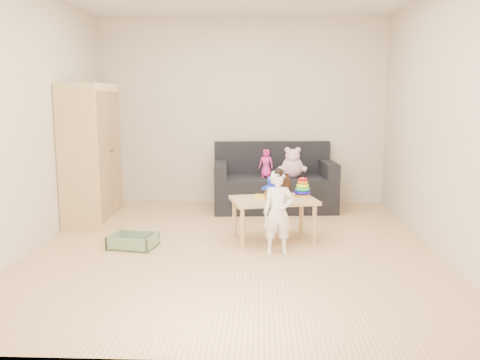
{
  "coord_description": "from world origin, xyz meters",
  "views": [
    {
      "loc": [
        0.27,
        -4.97,
        1.52
      ],
      "look_at": [
        0.05,
        0.25,
        0.65
      ],
      "focal_mm": 38.0,
      "sensor_mm": 36.0,
      "label": 1
    }
  ],
  "objects_px": {
    "sofa": "(274,193)",
    "toddler": "(278,213)",
    "wardrobe": "(91,154)",
    "play_table": "(273,220)"
  },
  "relations": [
    {
      "from": "wardrobe",
      "to": "sofa",
      "type": "distance_m",
      "value": 2.42
    },
    {
      "from": "sofa",
      "to": "toddler",
      "type": "height_order",
      "value": "toddler"
    },
    {
      "from": "wardrobe",
      "to": "play_table",
      "type": "height_order",
      "value": "wardrobe"
    },
    {
      "from": "sofa",
      "to": "toddler",
      "type": "bearing_deg",
      "value": -95.01
    },
    {
      "from": "toddler",
      "to": "wardrobe",
      "type": "bearing_deg",
      "value": 148.8
    },
    {
      "from": "play_table",
      "to": "toddler",
      "type": "xyz_separation_m",
      "value": [
        0.04,
        -0.43,
        0.17
      ]
    },
    {
      "from": "sofa",
      "to": "play_table",
      "type": "relative_size",
      "value": 1.85
    },
    {
      "from": "play_table",
      "to": "wardrobe",
      "type": "bearing_deg",
      "value": 161.92
    },
    {
      "from": "play_table",
      "to": "toddler",
      "type": "height_order",
      "value": "toddler"
    },
    {
      "from": "wardrobe",
      "to": "toddler",
      "type": "bearing_deg",
      "value": -27.28
    }
  ]
}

